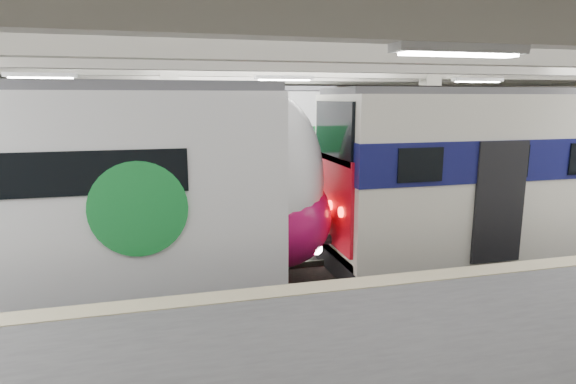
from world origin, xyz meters
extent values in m
cube|color=black|center=(0.00, 0.00, -0.05)|extent=(36.00, 24.00, 0.10)
cube|color=silver|center=(0.00, 0.00, 5.55)|extent=(36.00, 24.00, 0.20)
cube|color=beige|center=(0.00, 10.00, 2.75)|extent=(30.00, 0.10, 5.50)
cube|color=beige|center=(0.00, -3.25, 1.11)|extent=(30.00, 0.50, 0.02)
cube|color=beige|center=(-3.00, 3.00, 2.75)|extent=(0.50, 0.50, 5.50)
cube|color=beige|center=(5.00, 3.00, 2.75)|extent=(0.50, 0.50, 5.50)
cube|color=beige|center=(0.00, 0.00, 5.25)|extent=(30.00, 18.00, 0.50)
cube|color=#59544C|center=(0.00, 0.00, 0.08)|extent=(30.00, 1.52, 0.16)
cube|color=#59544C|center=(0.00, 5.50, 0.08)|extent=(30.00, 1.52, 0.16)
cylinder|color=black|center=(0.00, 0.00, 4.70)|extent=(30.00, 0.03, 0.03)
cylinder|color=black|center=(0.00, 5.50, 4.70)|extent=(30.00, 0.03, 0.03)
cube|color=white|center=(0.00, -2.00, 4.92)|extent=(26.00, 8.40, 0.12)
ellipsoid|color=white|center=(-0.80, 0.00, 2.52)|extent=(2.39, 2.95, 3.97)
ellipsoid|color=#BB0F56|center=(-0.68, 0.00, 1.63)|extent=(2.53, 3.01, 2.43)
cylinder|color=#1A933A|center=(-3.77, -1.54, 2.32)|extent=(1.87, 0.06, 1.87)
cube|color=silver|center=(7.77, 0.00, 2.50)|extent=(14.04, 3.08, 4.00)
cube|color=#131657|center=(7.77, 0.00, 2.98)|extent=(14.08, 3.14, 0.97)
cube|color=red|center=(0.71, 0.00, 1.94)|extent=(0.08, 2.62, 2.20)
cube|color=black|center=(0.71, 0.00, 3.62)|extent=(0.08, 2.46, 1.44)
cube|color=black|center=(7.77, 0.00, 0.35)|extent=(14.04, 2.15, 0.70)
cube|color=white|center=(-5.28, 5.50, 2.56)|extent=(15.24, 3.44, 4.12)
cube|color=#1A933A|center=(-5.28, 5.50, 3.10)|extent=(15.28, 3.50, 0.87)
cube|color=#4C4C51|center=(-5.28, 5.50, 4.72)|extent=(15.22, 2.89, 0.16)
cube|color=black|center=(-5.28, 5.50, 0.30)|extent=(15.23, 3.11, 0.60)
camera|label=1|loc=(-3.26, -10.91, 4.41)|focal=30.00mm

